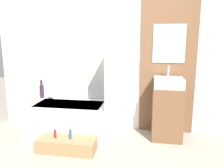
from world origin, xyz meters
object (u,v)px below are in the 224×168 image
object	(u,v)px
bathtub	(70,119)
bottle_soap_primary	(55,134)
sink	(169,82)
wooden_step_bench	(67,145)
vase_round_light	(51,95)
vase_tall_dark	(42,91)
bottle_soap_secondary	(70,135)

from	to	relation	value
bathtub	bottle_soap_primary	size ratio (longest dim) A/B	11.54
bathtub	sink	world-z (taller)	sink
wooden_step_bench	vase_round_light	world-z (taller)	vase_round_light
wooden_step_bench	vase_round_light	bearing A→B (deg)	125.42
sink	vase_tall_dark	world-z (taller)	sink
vase_tall_dark	bottle_soap_secondary	bearing A→B (deg)	-45.74
bathtub	bottle_soap_primary	xyz separation A→B (m)	(-0.01, -0.57, -0.02)
wooden_step_bench	bottle_soap_primary	world-z (taller)	bottle_soap_primary
vase_round_light	bottle_soap_secondary	xyz separation A→B (m)	(0.64, -0.82, -0.33)
sink	bathtub	bearing A→B (deg)	-176.06
vase_round_light	bottle_soap_primary	world-z (taller)	vase_round_light
bathtub	sink	xyz separation A→B (m)	(1.57, 0.11, 0.64)
wooden_step_bench	bottle_soap_primary	bearing A→B (deg)	180.00
sink	bottle_soap_primary	world-z (taller)	sink
wooden_step_bench	vase_tall_dark	distance (m)	1.26
bathtub	vase_tall_dark	world-z (taller)	vase_tall_dark
wooden_step_bench	bottle_soap_secondary	size ratio (longest dim) A/B	5.91
wooden_step_bench	vase_tall_dark	world-z (taller)	vase_tall_dark
vase_tall_dark	vase_round_light	distance (m)	0.19
sink	bottle_soap_primary	xyz separation A→B (m)	(-1.58, -0.67, -0.66)
wooden_step_bench	vase_tall_dark	xyz separation A→B (m)	(-0.76, 0.84, 0.55)
wooden_step_bench	bottle_soap_secondary	bearing A→B (deg)	0.00
bathtub	vase_round_light	world-z (taller)	vase_round_light
vase_round_light	bottle_soap_secondary	size ratio (longest dim) A/B	0.93
sink	vase_round_light	distance (m)	2.02
bathtub	bottle_soap_primary	distance (m)	0.57
vase_tall_dark	bathtub	bearing A→B (deg)	-24.56
bathtub	bottle_soap_secondary	distance (m)	0.61
bathtub	bottle_soap_primary	bearing A→B (deg)	-91.05
bathtub	wooden_step_bench	world-z (taller)	bathtub
wooden_step_bench	sink	world-z (taller)	sink
sink	vase_round_light	size ratio (longest dim) A/B	3.35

